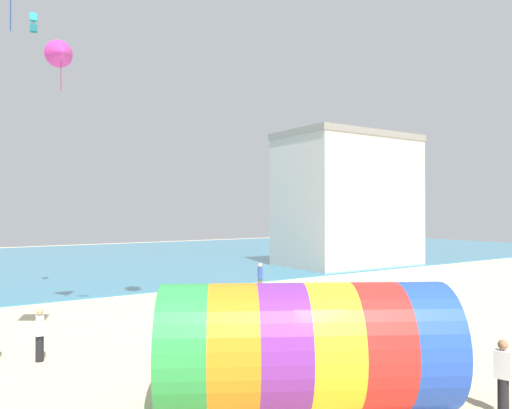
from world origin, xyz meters
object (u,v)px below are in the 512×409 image
giant_inflatable_tube (305,346)px  kite_handler (503,377)px  kite_cyan_box (34,23)px  kite_magenta_delta (61,53)px  bystander_far_left (40,334)px  bystander_mid_beach (260,278)px

giant_inflatable_tube → kite_handler: 4.47m
kite_handler → kite_cyan_box: (-6.35, 20.26, 13.02)m
kite_cyan_box → giant_inflatable_tube: bearing=-80.6°
giant_inflatable_tube → kite_magenta_delta: (-2.77, 12.11, 9.53)m
kite_magenta_delta → kite_cyan_box: kite_cyan_box is taller
kite_magenta_delta → bystander_far_left: (-1.63, -4.78, -10.16)m
kite_cyan_box → kite_handler: bearing=-72.6°
bystander_far_left → bystander_mid_beach: bearing=26.9°
giant_inflatable_tube → kite_handler: bearing=-38.6°
bystander_mid_beach → bystander_far_left: bearing=-153.1°
kite_magenta_delta → bystander_mid_beach: kite_magenta_delta is taller
bystander_mid_beach → kite_cyan_box: bearing=160.7°
kite_magenta_delta → kite_cyan_box: bearing=91.3°
kite_handler → kite_magenta_delta: kite_magenta_delta is taller
giant_inflatable_tube → kite_handler: size_ratio=4.22×
giant_inflatable_tube → bystander_far_left: 8.57m
kite_cyan_box → bystander_far_left: size_ratio=0.59×
kite_handler → bystander_mid_beach: size_ratio=1.00×
kite_magenta_delta → kite_cyan_box: (-0.12, 5.39, 2.90)m
kite_cyan_box → bystander_far_left: kite_cyan_box is taller
giant_inflatable_tube → bystander_far_left: size_ratio=4.40×
bystander_far_left → kite_cyan_box: bearing=81.6°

